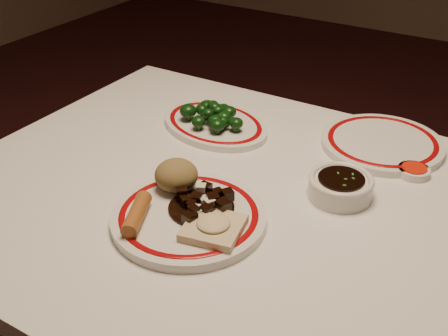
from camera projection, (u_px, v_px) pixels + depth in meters
The scene contains 12 objects.
dining_table at pixel (251, 238), 1.11m from camera, with size 1.20×0.90×0.75m.
main_plate at pixel (189, 217), 1.00m from camera, with size 0.31×0.31×0.02m.
rice_mound at pixel (176, 175), 1.05m from camera, with size 0.08×0.08×0.06m, color olive.
spring_roll at pixel (137, 214), 0.97m from camera, with size 0.03×0.03×0.10m, color #A25F27.
fried_wonton at pixel (213, 227), 0.94m from camera, with size 0.11×0.11×0.03m.
stirfry_heap at pixel (203, 204), 1.00m from camera, with size 0.12×0.12×0.03m.
broccoli_plate at pixel (215, 124), 1.31m from camera, with size 0.32×0.29×0.02m.
broccoli_pile at pixel (215, 115), 1.28m from camera, with size 0.16×0.11×0.05m.
soy_bowl at pixel (340, 187), 1.06m from camera, with size 0.12×0.12×0.04m.
sweet_sour_dish at pixel (414, 171), 1.13m from camera, with size 0.06×0.06×0.02m.
mustard_dish at pixel (347, 186), 1.08m from camera, with size 0.06×0.06×0.02m.
far_plate at pixel (382, 143), 1.23m from camera, with size 0.35×0.35×0.02m.
Camera 1 is at (0.41, -0.77, 1.35)m, focal length 45.00 mm.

